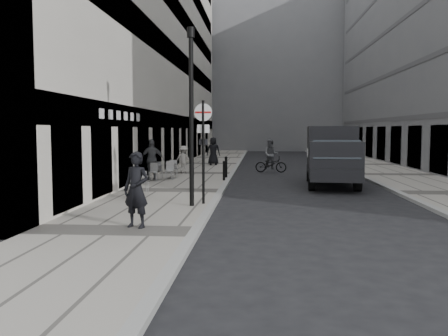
% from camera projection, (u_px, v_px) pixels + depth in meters
% --- Properties ---
extents(ground, '(120.00, 120.00, 0.00)m').
position_uv_depth(ground, '(174.00, 269.00, 8.59)').
color(ground, black).
rests_on(ground, ground).
extents(sidewalk, '(4.00, 60.00, 0.12)m').
position_uv_depth(sidewalk, '(196.00, 174.00, 26.63)').
color(sidewalk, gray).
rests_on(sidewalk, ground).
extents(far_sidewalk, '(4.00, 60.00, 0.12)m').
position_uv_depth(far_sidewalk, '(396.00, 175.00, 25.81)').
color(far_sidewalk, gray).
rests_on(far_sidewalk, ground).
extents(building_left, '(4.00, 45.00, 18.00)m').
position_uv_depth(building_left, '(151.00, 36.00, 32.67)').
color(building_left, beige).
rests_on(building_left, ground).
extents(building_far, '(24.00, 16.00, 22.00)m').
position_uv_depth(building_far, '(260.00, 66.00, 63.26)').
color(building_far, slate).
rests_on(building_far, ground).
extents(walking_man, '(0.79, 0.65, 1.88)m').
position_uv_depth(walking_man, '(136.00, 190.00, 11.65)').
color(walking_man, black).
rests_on(walking_man, sidewalk).
extents(sign_post, '(0.58, 0.11, 3.36)m').
position_uv_depth(sign_post, '(203.00, 138.00, 15.34)').
color(sign_post, black).
rests_on(sign_post, sidewalk).
extents(lamppost, '(0.25, 0.25, 5.57)m').
position_uv_depth(lamppost, '(191.00, 108.00, 14.83)').
color(lamppost, black).
rests_on(lamppost, sidewalk).
extents(bollard_near, '(0.12, 0.12, 0.87)m').
position_uv_depth(bollard_near, '(224.00, 171.00, 22.62)').
color(bollard_near, black).
rests_on(bollard_near, sidewalk).
extents(bollard_far, '(0.13, 0.13, 0.99)m').
position_uv_depth(bollard_far, '(226.00, 168.00, 24.05)').
color(bollard_far, black).
rests_on(bollard_far, sidewalk).
extents(panel_van, '(2.56, 5.87, 2.69)m').
position_uv_depth(panel_van, '(332.00, 152.00, 21.51)').
color(panel_van, black).
rests_on(panel_van, ground).
extents(cyclist, '(1.89, 0.81, 1.99)m').
position_uv_depth(cyclist, '(271.00, 159.00, 28.21)').
color(cyclist, black).
rests_on(cyclist, ground).
extents(pedestrian_a, '(1.22, 0.67, 1.97)m').
position_uv_depth(pedestrian_a, '(152.00, 160.00, 22.70)').
color(pedestrian_a, '#525256').
rests_on(pedestrian_a, sidewalk).
extents(pedestrian_b, '(1.04, 0.67, 1.53)m').
position_uv_depth(pedestrian_b, '(183.00, 159.00, 26.73)').
color(pedestrian_b, '#BBB4AD').
rests_on(pedestrian_b, sidewalk).
extents(pedestrian_c, '(0.94, 0.61, 1.91)m').
position_uv_depth(pedestrian_c, '(213.00, 151.00, 32.63)').
color(pedestrian_c, black).
rests_on(pedestrian_c, sidewalk).
extents(cafe_table_near, '(0.67, 1.50, 0.86)m').
position_uv_depth(cafe_table_near, '(156.00, 171.00, 22.77)').
color(cafe_table_near, '#A8A7A9').
rests_on(cafe_table_near, sidewalk).
extents(cafe_table_mid, '(0.69, 1.56, 0.89)m').
position_uv_depth(cafe_table_mid, '(139.00, 184.00, 17.09)').
color(cafe_table_mid, '#B1B1B3').
rests_on(cafe_table_mid, sidewalk).
extents(cafe_table_far, '(0.69, 1.57, 0.89)m').
position_uv_depth(cafe_table_far, '(172.00, 170.00, 23.44)').
color(cafe_table_far, '#BDBDBF').
rests_on(cafe_table_far, sidewalk).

